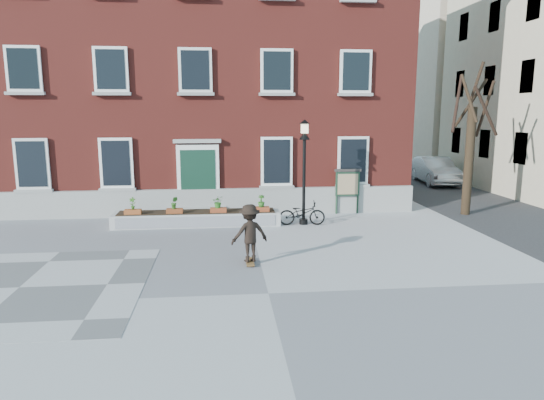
{
  "coord_description": "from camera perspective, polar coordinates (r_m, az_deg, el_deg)",
  "views": [
    {
      "loc": [
        -1.03,
        -10.77,
        4.24
      ],
      "look_at": [
        0.5,
        4.0,
        1.5
      ],
      "focal_mm": 32.0,
      "sensor_mm": 36.0,
      "label": 1
    }
  ],
  "objects": [
    {
      "name": "skateboarder",
      "position": [
        13.52,
        -2.65,
        -3.93
      ],
      "size": [
        1.18,
        0.87,
        1.7
      ],
      "color": "brown",
      "rests_on": "ground"
    },
    {
      "name": "side_street",
      "position": [
        36.1,
        26.73,
        13.79
      ],
      "size": [
        15.2,
        36.0,
        14.5
      ],
      "color": "#343437",
      "rests_on": "ground"
    },
    {
      "name": "lamp_post",
      "position": [
        18.05,
        3.81,
        5.02
      ],
      "size": [
        0.4,
        0.4,
        3.93
      ],
      "color": "black",
      "rests_on": "ground"
    },
    {
      "name": "notice_board",
      "position": [
        20.35,
        8.88,
        1.91
      ],
      "size": [
        1.1,
        0.16,
        1.87
      ],
      "color": "#1B3623",
      "rests_on": "ground"
    },
    {
      "name": "bicycle",
      "position": [
        18.21,
        3.55,
        -1.57
      ],
      "size": [
        1.77,
        0.73,
        0.91
      ],
      "primitive_type": "imported",
      "rotation": [
        0.0,
        0.0,
        1.5
      ],
      "color": "black",
      "rests_on": "ground"
    },
    {
      "name": "planter_assembly",
      "position": [
        18.4,
        -8.77,
        -2.02
      ],
      "size": [
        6.2,
        1.12,
        1.15
      ],
      "color": "beige",
      "rests_on": "ground"
    },
    {
      "name": "checker_patch",
      "position": [
        13.46,
        -27.6,
        -9.12
      ],
      "size": [
        6.0,
        6.0,
        0.01
      ],
      "primitive_type": "cube",
      "color": "#5B5B5E",
      "rests_on": "ground"
    },
    {
      "name": "brick_building",
      "position": [
        24.85,
        -8.43,
        15.1
      ],
      "size": [
        18.4,
        10.85,
        12.6
      ],
      "color": "maroon",
      "rests_on": "ground"
    },
    {
      "name": "bare_tree",
      "position": [
        21.34,
        22.27,
        5.78
      ],
      "size": [
        1.83,
        1.83,
        6.16
      ],
      "color": "#312416",
      "rests_on": "ground"
    },
    {
      "name": "parked_car",
      "position": [
        30.17,
        18.62,
        3.32
      ],
      "size": [
        2.05,
        4.87,
        1.56
      ],
      "primitive_type": "imported",
      "rotation": [
        0.0,
        0.0,
        -0.09
      ],
      "color": "silver",
      "rests_on": "ground"
    },
    {
      "name": "ground",
      "position": [
        11.62,
        -0.42,
        -10.94
      ],
      "size": [
        100.0,
        100.0,
        0.0
      ],
      "primitive_type": "plane",
      "color": "#A2A2A4",
      "rests_on": "ground"
    }
  ]
}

